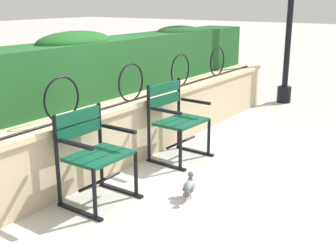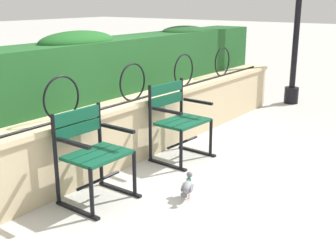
% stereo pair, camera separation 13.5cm
% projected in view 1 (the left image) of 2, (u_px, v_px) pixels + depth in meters
% --- Properties ---
extents(ground_plane, '(60.00, 60.00, 0.00)m').
position_uv_depth(ground_plane, '(177.00, 180.00, 4.39)').
color(ground_plane, '#B7B5AF').
extents(stone_wall, '(6.98, 0.41, 0.68)m').
position_uv_depth(stone_wall, '(115.00, 134.00, 4.73)').
color(stone_wall, '#C6B289').
rests_on(stone_wall, ground).
extents(iron_arch_fence, '(6.45, 0.02, 0.42)m').
position_uv_depth(iron_arch_fence, '(103.00, 92.00, 4.35)').
color(iron_arch_fence, black).
rests_on(iron_arch_fence, stone_wall).
extents(hedge_row, '(6.84, 0.57, 0.75)m').
position_uv_depth(hedge_row, '(80.00, 68.00, 4.77)').
color(hedge_row, '#1E5123').
rests_on(hedge_row, stone_wall).
extents(park_chair_left, '(0.58, 0.53, 0.83)m').
position_uv_depth(park_chair_left, '(93.00, 153.00, 3.84)').
color(park_chair_left, '#0F4C33').
rests_on(park_chair_left, ground).
extents(park_chair_right, '(0.63, 0.55, 0.87)m').
position_uv_depth(park_chair_right, '(176.00, 118.00, 4.90)').
color(park_chair_right, '#0F4C33').
rests_on(park_chair_right, ground).
extents(pigeon_near_chairs, '(0.28, 0.17, 0.22)m').
position_uv_depth(pigeon_near_chairs, '(189.00, 187.00, 3.97)').
color(pigeon_near_chairs, gray).
rests_on(pigeon_near_chairs, ground).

